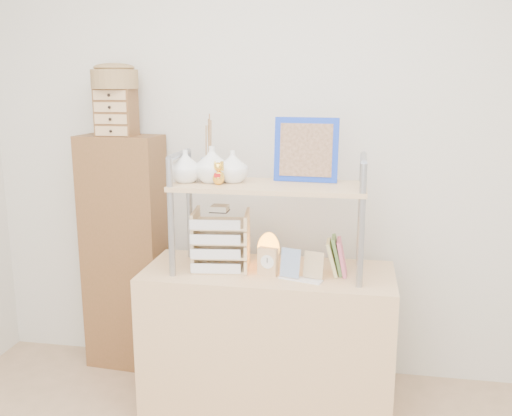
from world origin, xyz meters
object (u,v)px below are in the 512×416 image
at_px(cabinet, 125,253).
at_px(salt_lamp, 268,250).
at_px(letter_tray, 220,243).
at_px(desk, 268,342).

distance_m(cabinet, salt_lamp, 0.95).
height_order(letter_tray, salt_lamp, letter_tray).
bearing_deg(cabinet, salt_lamp, -15.92).
bearing_deg(letter_tray, desk, 0.63).
relative_size(cabinet, salt_lamp, 7.65).
distance_m(cabinet, letter_tray, 0.78).
relative_size(letter_tray, salt_lamp, 1.77).
bearing_deg(desk, salt_lamp, 98.81).
distance_m(desk, cabinet, 1.01).
height_order(desk, letter_tray, letter_tray).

